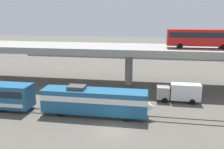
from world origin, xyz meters
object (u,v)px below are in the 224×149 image
Objects in this scene: parked_car_4 at (153,50)px; parked_car_6 at (220,53)px; train_locomotive at (100,101)px; service_truck_west at (180,92)px; parked_car_0 at (130,49)px; parked_car_5 at (168,50)px; transit_bus_on_overpass at (201,37)px; parked_car_2 at (102,49)px; parked_car_1 at (196,51)px; parked_car_3 at (138,51)px.

parked_car_4 and parked_car_6 have the same top height.
train_locomotive is 13.79m from service_truck_west.
train_locomotive is at bearing 59.71° from parked_car_6.
parked_car_5 is at bearing 2.49° from parked_car_0.
transit_bus_on_overpass is 2.93× the size of parked_car_2.
service_truck_west reaches higher than parked_car_2.
service_truck_west is 45.41m from parked_car_4.
transit_bus_on_overpass is at bearing 125.25° from parked_car_2.
parked_car_2 is (-10.62, 51.85, -0.06)m from train_locomotive.
train_locomotive is 52.92m from parked_car_2.
train_locomotive is 54.75m from parked_car_5.
parked_car_6 is at bearing 159.16° from parked_car_1.
transit_bus_on_overpass reaches higher than service_truck_west.
parked_car_6 is at bearing 178.78° from parked_car_3.
train_locomotive is 49.12m from parked_car_3.
parked_car_5 and parked_car_6 have the same top height.
parked_car_1 is at bearing -99.06° from transit_bus_on_overpass.
parked_car_1 is (21.92, -1.54, 0.00)m from parked_car_0.
service_truck_west is (11.52, 7.56, -0.56)m from train_locomotive.
train_locomotive is 56.18m from parked_car_6.
parked_car_3 and parked_car_4 have the same top height.
parked_car_5 is at bearing -16.85° from parked_car_6.
parked_car_2 is at bearing -12.17° from parked_car_3.
parked_car_0 and parked_car_3 have the same top height.
service_truck_west reaches higher than parked_car_0.
train_locomotive is at bearing 67.42° from parked_car_1.
parked_car_4 is at bearing 0.41° from parked_car_0.
parked_car_3 is (2.29, 49.06, -0.06)m from train_locomotive.
train_locomotive is 3.44× the size of parked_car_6.
service_truck_west is at bearing 116.56° from parked_car_2.
parked_car_2 is 39.10m from parked_car_6.
parked_car_3 is at bearing -77.46° from service_truck_west.
parked_car_6 is (12.84, 33.62, -7.68)m from transit_bus_on_overpass.
train_locomotive is at bearing 101.57° from parked_car_2.
service_truck_west is at bearing 77.38° from parked_car_1.
parked_car_1 is at bearing -4.03° from parked_car_0.
parked_car_1 is at bearing 178.82° from parked_car_2.
transit_bus_on_overpass is 2.57× the size of parked_car_4.
parked_car_0 is 1.07× the size of parked_car_3.
parked_car_1 and parked_car_3 have the same top height.
transit_bus_on_overpass is 41.86m from parked_car_0.
transit_bus_on_overpass is (15.50, 14.89, 7.63)m from train_locomotive.
parked_car_5 is at bearing -91.22° from service_truck_west.
parked_car_3 is 0.94× the size of parked_car_5.
parked_car_1 is at bearing -20.84° from parked_car_6.
parked_car_2 is at bearing -54.75° from transit_bus_on_overpass.
parked_car_3 is 0.95× the size of parked_car_6.
train_locomotive is 3.33× the size of parked_car_4.
transit_bus_on_overpass reaches higher than parked_car_5.
parked_car_1 is at bearing 166.47° from parked_car_5.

